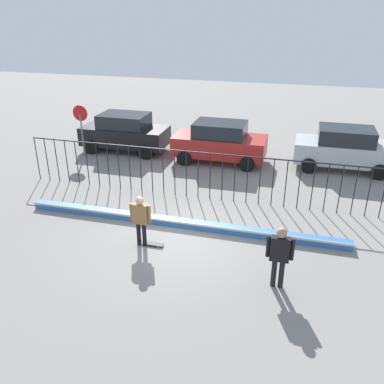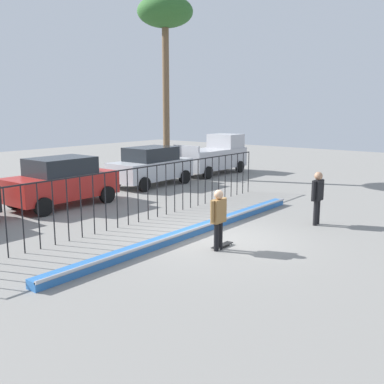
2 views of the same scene
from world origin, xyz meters
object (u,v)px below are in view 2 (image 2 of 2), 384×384
(skateboarder, at_px, (218,214))
(parked_car_red, at_px, (61,181))
(camera_operator, at_px, (318,193))
(palm_tree_tall, at_px, (165,18))
(pickup_truck, at_px, (214,156))
(parked_car_silver, at_px, (151,166))
(skateboard, at_px, (222,245))

(skateboarder, xyz_separation_m, parked_car_red, (0.76, 8.01, -0.02))
(camera_operator, distance_m, palm_tree_tall, 13.76)
(pickup_truck, bearing_deg, skateboarder, -143.48)
(camera_operator, bearing_deg, skateboarder, 37.68)
(parked_car_silver, height_order, palm_tree_tall, palm_tree_tall)
(parked_car_silver, relative_size, palm_tree_tall, 0.45)
(skateboard, distance_m, camera_operator, 4.18)
(skateboard, relative_size, camera_operator, 0.46)
(camera_operator, height_order, palm_tree_tall, palm_tree_tall)
(camera_operator, bearing_deg, pickup_truck, -77.11)
(parked_car_red, height_order, pickup_truck, pickup_truck)
(skateboard, relative_size, palm_tree_tall, 0.08)
(skateboarder, height_order, parked_car_silver, parked_car_silver)
(skateboarder, xyz_separation_m, parked_car_silver, (6.34, 8.54, -0.02))
(parked_car_red, xyz_separation_m, parked_car_silver, (5.58, 0.53, 0.00))
(parked_car_red, relative_size, palm_tree_tall, 0.45)
(parked_car_red, distance_m, pickup_truck, 10.84)
(parked_car_red, height_order, palm_tree_tall, palm_tree_tall)
(parked_car_red, bearing_deg, pickup_truck, 5.38)
(pickup_truck, xyz_separation_m, palm_tree_tall, (-2.77, 1.19, 7.33))
(camera_operator, distance_m, parked_car_silver, 9.76)
(skateboard, xyz_separation_m, parked_car_red, (0.49, 7.96, 0.91))
(skateboard, relative_size, parked_car_red, 0.19)
(skateboard, height_order, parked_car_red, parked_car_red)
(parked_car_silver, bearing_deg, skateboarder, -124.85)
(skateboard, xyz_separation_m, pickup_truck, (11.32, 8.47, 0.98))
(parked_car_red, bearing_deg, parked_car_silver, 8.07)
(pickup_truck, bearing_deg, camera_operator, -127.72)
(skateboard, height_order, palm_tree_tall, palm_tree_tall)
(palm_tree_tall, bearing_deg, parked_car_red, -168.05)
(parked_car_silver, xyz_separation_m, palm_tree_tall, (2.48, 1.18, 7.40))
(parked_car_red, relative_size, pickup_truck, 0.91)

